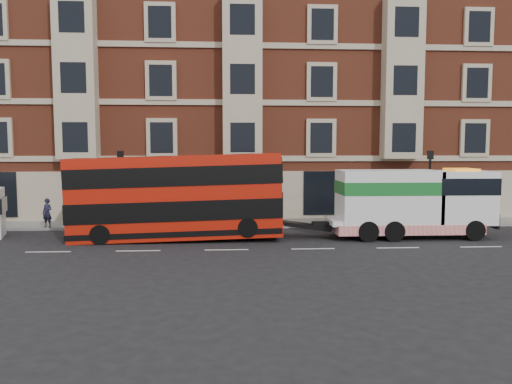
# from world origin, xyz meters

# --- Properties ---
(ground) EXTENTS (120.00, 120.00, 0.00)m
(ground) POSITION_xyz_m (0.00, 0.00, 0.00)
(ground) COLOR black
(ground) RESTS_ON ground
(sidewalk) EXTENTS (90.00, 3.00, 0.15)m
(sidewalk) POSITION_xyz_m (0.00, 7.50, 0.07)
(sidewalk) COLOR slate
(sidewalk) RESTS_ON ground
(victorian_terrace) EXTENTS (45.00, 12.00, 20.40)m
(victorian_terrace) POSITION_xyz_m (0.50, 15.00, 10.07)
(victorian_terrace) COLOR brown
(victorian_terrace) RESTS_ON ground
(lamp_post_west) EXTENTS (0.35, 0.15, 4.35)m
(lamp_post_west) POSITION_xyz_m (-6.00, 6.20, 2.68)
(lamp_post_west) COLOR black
(lamp_post_west) RESTS_ON sidewalk
(lamp_post_east) EXTENTS (0.35, 0.15, 4.35)m
(lamp_post_east) POSITION_xyz_m (12.00, 6.20, 2.68)
(lamp_post_east) COLOR black
(lamp_post_east) RESTS_ON sidewalk
(double_decker_bus) EXTENTS (10.55, 2.42, 4.27)m
(double_decker_bus) POSITION_xyz_m (-2.52, 2.67, 2.26)
(double_decker_bus) COLOR #B11709
(double_decker_bus) RESTS_ON ground
(tow_truck) EXTENTS (8.44, 2.49, 3.52)m
(tow_truck) POSITION_xyz_m (9.53, 2.67, 1.87)
(tow_truck) COLOR white
(tow_truck) RESTS_ON ground
(pedestrian) EXTENTS (0.71, 0.58, 1.67)m
(pedestrian) POSITION_xyz_m (-10.17, 6.15, 0.98)
(pedestrian) COLOR #1C1A35
(pedestrian) RESTS_ON sidewalk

